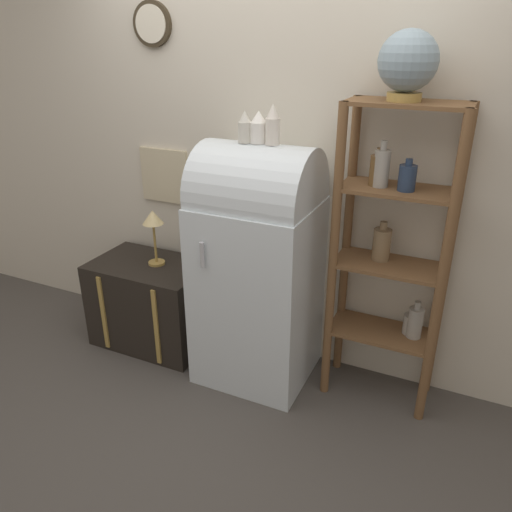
{
  "coord_description": "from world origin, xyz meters",
  "views": [
    {
      "loc": [
        1.11,
        -2.15,
        1.99
      ],
      "look_at": [
        -0.01,
        0.25,
        0.8
      ],
      "focal_mm": 35.0,
      "sensor_mm": 36.0,
      "label": 1
    }
  ],
  "objects_px": {
    "refrigerator": "(258,263)",
    "suitcase_trunk": "(152,303)",
    "vase_right": "(273,126)",
    "desk_lamp": "(153,223)",
    "vase_left": "(245,128)",
    "vase_center": "(259,128)",
    "globe": "(408,62)"
  },
  "relations": [
    {
      "from": "vase_center",
      "to": "desk_lamp",
      "type": "height_order",
      "value": "vase_center"
    },
    {
      "from": "globe",
      "to": "vase_right",
      "type": "bearing_deg",
      "value": -171.16
    },
    {
      "from": "vase_left",
      "to": "vase_right",
      "type": "bearing_deg",
      "value": 4.97
    },
    {
      "from": "suitcase_trunk",
      "to": "vase_left",
      "type": "height_order",
      "value": "vase_left"
    },
    {
      "from": "refrigerator",
      "to": "vase_center",
      "type": "xyz_separation_m",
      "value": [
        0.0,
        0.01,
        0.78
      ]
    },
    {
      "from": "vase_center",
      "to": "desk_lamp",
      "type": "xyz_separation_m",
      "value": [
        -0.75,
        0.02,
        -0.65
      ]
    },
    {
      "from": "vase_right",
      "to": "desk_lamp",
      "type": "bearing_deg",
      "value": 178.1
    },
    {
      "from": "suitcase_trunk",
      "to": "vase_left",
      "type": "bearing_deg",
      "value": -1.45
    },
    {
      "from": "refrigerator",
      "to": "vase_right",
      "type": "xyz_separation_m",
      "value": [
        0.08,
        0.0,
        0.79
      ]
    },
    {
      "from": "vase_left",
      "to": "desk_lamp",
      "type": "height_order",
      "value": "vase_left"
    },
    {
      "from": "suitcase_trunk",
      "to": "vase_right",
      "type": "bearing_deg",
      "value": -0.34
    },
    {
      "from": "vase_left",
      "to": "vase_right",
      "type": "height_order",
      "value": "vase_right"
    },
    {
      "from": "refrigerator",
      "to": "suitcase_trunk",
      "type": "distance_m",
      "value": 0.92
    },
    {
      "from": "vase_left",
      "to": "vase_right",
      "type": "distance_m",
      "value": 0.16
    },
    {
      "from": "vase_right",
      "to": "desk_lamp",
      "type": "height_order",
      "value": "vase_right"
    },
    {
      "from": "refrigerator",
      "to": "vase_left",
      "type": "xyz_separation_m",
      "value": [
        -0.07,
        -0.01,
        0.78
      ]
    },
    {
      "from": "suitcase_trunk",
      "to": "globe",
      "type": "distance_m",
      "value": 2.18
    },
    {
      "from": "refrigerator",
      "to": "suitcase_trunk",
      "type": "xyz_separation_m",
      "value": [
        -0.8,
        0.01,
        -0.46
      ]
    },
    {
      "from": "vase_left",
      "to": "globe",
      "type": "bearing_deg",
      "value": 8.09
    },
    {
      "from": "globe",
      "to": "vase_center",
      "type": "distance_m",
      "value": 0.79
    },
    {
      "from": "suitcase_trunk",
      "to": "vase_right",
      "type": "xyz_separation_m",
      "value": [
        0.88,
        -0.01,
        1.26
      ]
    },
    {
      "from": "vase_left",
      "to": "vase_right",
      "type": "xyz_separation_m",
      "value": [
        0.15,
        0.01,
        0.02
      ]
    },
    {
      "from": "refrigerator",
      "to": "vase_left",
      "type": "distance_m",
      "value": 0.78
    },
    {
      "from": "globe",
      "to": "vase_center",
      "type": "height_order",
      "value": "globe"
    },
    {
      "from": "refrigerator",
      "to": "vase_left",
      "type": "relative_size",
      "value": 8.81
    },
    {
      "from": "suitcase_trunk",
      "to": "vase_right",
      "type": "relative_size",
      "value": 3.72
    },
    {
      "from": "globe",
      "to": "vase_center",
      "type": "xyz_separation_m",
      "value": [
        -0.71,
        -0.09,
        -0.33
      ]
    },
    {
      "from": "vase_left",
      "to": "vase_center",
      "type": "distance_m",
      "value": 0.08
    },
    {
      "from": "refrigerator",
      "to": "vase_center",
      "type": "bearing_deg",
      "value": 77.47
    },
    {
      "from": "globe",
      "to": "suitcase_trunk",
      "type": "bearing_deg",
      "value": -176.5
    },
    {
      "from": "suitcase_trunk",
      "to": "vase_center",
      "type": "height_order",
      "value": "vase_center"
    },
    {
      "from": "vase_left",
      "to": "desk_lamp",
      "type": "xyz_separation_m",
      "value": [
        -0.68,
        0.04,
        -0.65
      ]
    }
  ]
}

